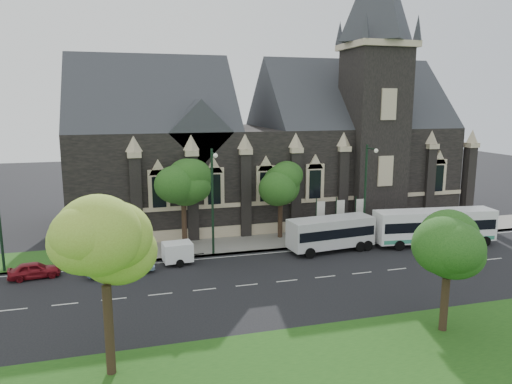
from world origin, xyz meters
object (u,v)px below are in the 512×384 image
object	(u,v)px
tree_park_near	(109,242)
shuttle_bus	(331,232)
street_lamp_near	(366,188)
sedan	(120,264)
banner_flag_left	(319,215)
banner_flag_center	(339,214)
box_trailer	(178,252)
tour_coach	(435,226)
tree_walk_left	(185,183)
street_lamp_mid	(213,196)
tree_park_east	(449,250)
car_far_red	(34,270)
banner_flag_right	(358,213)
tree_walk_right	(282,177)

from	to	relation	value
tree_park_near	shuttle_bus	world-z (taller)	tree_park_near
street_lamp_near	sedan	bearing A→B (deg)	-173.72
banner_flag_left	sedan	bearing A→B (deg)	-166.52
banner_flag_center	box_trailer	xyz separation A→B (m)	(-15.44, -3.14, -1.39)
tree_park_near	tour_coach	distance (m)	31.06
tree_walk_left	street_lamp_mid	bearing A→B (deg)	-63.53
tree_walk_left	street_lamp_near	xyz separation A→B (m)	(15.80, -3.61, -0.62)
street_lamp_near	box_trailer	world-z (taller)	street_lamp_near
tree_park_east	street_lamp_near	size ratio (longest dim) A/B	0.70
street_lamp_near	car_far_red	size ratio (longest dim) A/B	2.50
street_lamp_near	banner_flag_center	xyz separation A→B (m)	(-1.71, 1.91, -2.73)
tree_walk_left	banner_flag_right	bearing A→B (deg)	-6.04
street_lamp_near	box_trailer	distance (m)	17.68
tree_park_east	banner_flag_right	bearing A→B (deg)	77.35
street_lamp_mid	banner_flag_left	xyz separation A→B (m)	(10.29, 1.91, -2.73)
street_lamp_mid	box_trailer	size ratio (longest dim) A/B	2.70
sedan	tree_park_near	bearing A→B (deg)	171.88
tree_park_near	car_far_red	distance (m)	16.54
street_lamp_near	banner_flag_right	distance (m)	3.34
tree_park_east	banner_flag_center	size ratio (longest dim) A/B	1.57
tree_park_near	banner_flag_center	world-z (taller)	tree_park_near
tree_walk_right	street_lamp_near	world-z (taller)	street_lamp_near
shuttle_bus	tour_coach	bearing A→B (deg)	-11.34
tree_park_east	tour_coach	distance (m)	17.34
tree_park_east	shuttle_bus	bearing A→B (deg)	90.59
tree_walk_left	banner_flag_left	xyz separation A→B (m)	(12.08, -1.70, -3.35)
tree_walk_left	car_far_red	size ratio (longest dim) A/B	2.13
banner_flag_right	street_lamp_near	bearing A→B (deg)	-98.56
tree_walk_right	street_lamp_mid	world-z (taller)	street_lamp_mid
street_lamp_near	tree_walk_left	bearing A→B (deg)	167.13
tree_walk_right	shuttle_bus	bearing A→B (deg)	-60.59
tree_walk_left	tree_park_east	bearing A→B (deg)	-59.13
tour_coach	sedan	world-z (taller)	tour_coach
tree_walk_left	street_lamp_near	distance (m)	16.22
tree_walk_right	banner_flag_center	bearing A→B (deg)	-18.64
tree_walk_right	sedan	world-z (taller)	tree_walk_right
tree_park_near	tree_walk_right	xyz separation A→B (m)	(14.98, 19.48, -0.60)
sedan	banner_flag_left	bearing A→B (deg)	-83.76
tree_park_east	sedan	world-z (taller)	tree_park_east
banner_flag_center	sedan	xyz separation A→B (m)	(-19.85, -4.28, -1.58)
tree_park_near	box_trailer	xyz separation A→B (m)	(4.62, 14.63, -5.42)
car_far_red	tour_coach	bearing A→B (deg)	-98.60
sedan	box_trailer	bearing A→B (deg)	-82.76
banner_flag_left	banner_flag_center	world-z (taller)	same
banner_flag_left	tree_park_east	bearing A→B (deg)	-90.35
tree_park_near	banner_flag_center	bearing A→B (deg)	41.54
tree_park_east	tour_coach	world-z (taller)	tree_park_east
tree_park_east	banner_flag_left	bearing A→B (deg)	89.65
box_trailer	tree_walk_right	bearing A→B (deg)	20.04
tree_walk_left	tour_coach	size ratio (longest dim) A/B	0.69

